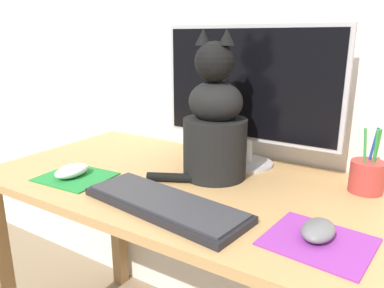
# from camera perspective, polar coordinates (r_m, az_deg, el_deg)

# --- Properties ---
(desk) EXTENTS (1.39, 0.62, 0.72)m
(desk) POSITION_cam_1_polar(r_m,az_deg,el_deg) (1.08, 3.78, -11.55)
(desk) COLOR tan
(desk) RESTS_ON ground_plane
(monitor) EXTENTS (0.57, 0.17, 0.43)m
(monitor) POSITION_cam_1_polar(r_m,az_deg,el_deg) (1.17, 8.68, 8.04)
(monitor) COLOR #B2B2B7
(monitor) RESTS_ON desk
(keyboard) EXTENTS (0.44, 0.20, 0.02)m
(keyboard) POSITION_cam_1_polar(r_m,az_deg,el_deg) (0.91, -4.21, -9.05)
(keyboard) COLOR black
(keyboard) RESTS_ON desk
(mousepad_left) EXTENTS (0.21, 0.18, 0.00)m
(mousepad_left) POSITION_cam_1_polar(r_m,az_deg,el_deg) (1.15, -17.30, -4.81)
(mousepad_left) COLOR #238438
(mousepad_left) RESTS_ON desk
(mousepad_right) EXTENTS (0.22, 0.20, 0.00)m
(mousepad_right) POSITION_cam_1_polar(r_m,az_deg,el_deg) (0.82, 18.71, -13.93)
(mousepad_right) COLOR purple
(mousepad_right) RESTS_ON desk
(computer_mouse_left) EXTENTS (0.07, 0.11, 0.03)m
(computer_mouse_left) POSITION_cam_1_polar(r_m,az_deg,el_deg) (1.15, -17.84, -3.91)
(computer_mouse_left) COLOR white
(computer_mouse_left) RESTS_ON mousepad_left
(computer_mouse_right) EXTENTS (0.06, 0.10, 0.03)m
(computer_mouse_right) POSITION_cam_1_polar(r_m,az_deg,el_deg) (0.82, 18.67, -12.32)
(computer_mouse_right) COLOR slate
(computer_mouse_right) RESTS_ON mousepad_right
(cat) EXTENTS (0.25, 0.25, 0.42)m
(cat) POSITION_cam_1_polar(r_m,az_deg,el_deg) (1.07, 3.45, 2.89)
(cat) COLOR black
(cat) RESTS_ON desk
(pen_cup) EXTENTS (0.09, 0.09, 0.17)m
(pen_cup) POSITION_cam_1_polar(r_m,az_deg,el_deg) (1.09, 25.10, -4.42)
(pen_cup) COLOR #B23833
(pen_cup) RESTS_ON desk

